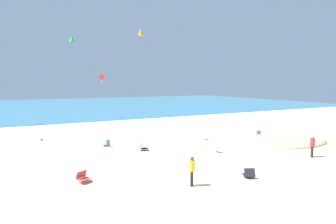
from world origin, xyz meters
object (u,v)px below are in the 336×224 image
at_px(beach_chair_far_left, 83,177).
at_px(person_2, 312,145).
at_px(person_3, 259,134).
at_px(kite_purple, 101,61).
at_px(kite_green, 72,39).
at_px(person_0, 108,143).
at_px(person_1, 192,169).
at_px(beach_chair_near_camera, 249,174).
at_px(beach_chair_far_right, 143,147).
at_px(kite_orange, 141,32).
at_px(kite_red, 102,77).

relative_size(beach_chair_far_left, person_2, 0.49).
bearing_deg(person_3, kite_purple, 132.71).
height_order(beach_chair_far_left, kite_green, kite_green).
distance_m(person_0, person_1, 10.73).
relative_size(beach_chair_near_camera, kite_purple, 0.54).
bearing_deg(person_1, kite_green, 129.26).
xyz_separation_m(beach_chair_far_right, person_3, (11.75, -0.23, 0.03)).
bearing_deg(kite_orange, person_3, -17.57).
relative_size(beach_chair_near_camera, person_1, 0.54).
bearing_deg(kite_purple, kite_red, -104.61).
bearing_deg(person_1, person_0, 135.21).
bearing_deg(beach_chair_far_left, kite_purple, 139.40).
bearing_deg(beach_chair_far_left, person_3, 81.53).
height_order(kite_red, kite_orange, kite_orange).
xyz_separation_m(beach_chair_near_camera, person_3, (9.12, 8.22, 0.04)).
height_order(beach_chair_near_camera, kite_red, kite_red).
height_order(beach_chair_far_left, kite_red, kite_red).
xyz_separation_m(beach_chair_far_left, kite_orange, (6.60, 8.07, 9.09)).
height_order(kite_orange, kite_green, kite_green).
distance_m(kite_orange, kite_purple, 19.53).
bearing_deg(person_2, person_3, 117.84).
relative_size(person_0, person_2, 0.43).
bearing_deg(kite_green, person_3, -61.06).
bearing_deg(kite_purple, beach_chair_far_left, -106.72).
height_order(beach_chair_far_right, kite_red, kite_red).
height_order(beach_chair_far_right, kite_orange, kite_orange).
height_order(beach_chair_near_camera, kite_orange, kite_orange).
height_order(beach_chair_near_camera, kite_purple, kite_purple).
height_order(beach_chair_far_right, person_1, person_1).
height_order(beach_chair_far_left, beach_chair_far_right, beach_chair_far_left).
bearing_deg(person_0, beach_chair_near_camera, 114.21).
bearing_deg(person_2, beach_chair_far_right, -171.94).
distance_m(beach_chair_far_left, beach_chair_far_right, 7.34).
distance_m(beach_chair_far_right, person_0, 3.32).
xyz_separation_m(person_0, person_2, (11.57, -9.88, 0.63)).
bearing_deg(kite_green, person_1, -89.17).
bearing_deg(kite_red, person_2, -51.86).
height_order(person_1, kite_red, kite_red).
distance_m(beach_chair_near_camera, kite_green, 33.69).
xyz_separation_m(beach_chair_near_camera, kite_green, (-3.79, 31.56, 11.14)).
distance_m(person_3, kite_red, 15.68).
xyz_separation_m(kite_orange, kite_purple, (1.66, 19.43, -1.07)).
bearing_deg(beach_chair_far_right, kite_red, 129.48).
distance_m(beach_chair_far_left, person_0, 8.36).
height_order(beach_chair_far_left, kite_purple, kite_purple).
relative_size(person_3, kite_red, 0.75).
relative_size(beach_chair_far_right, person_1, 0.54).
bearing_deg(person_3, kite_red, 173.61).
relative_size(person_0, person_3, 0.84).
height_order(beach_chair_near_camera, person_1, person_1).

